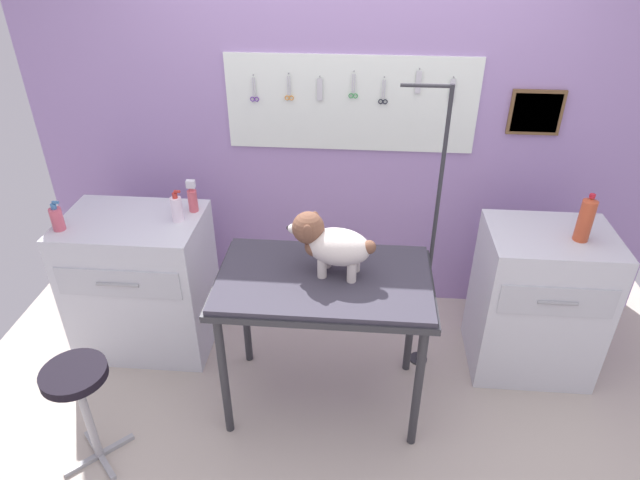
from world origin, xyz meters
TOP-DOWN VIEW (x-y plane):
  - ground at (0.00, 0.00)m, footprint 4.40×4.00m
  - rear_wall_panel at (0.00, 1.28)m, footprint 4.00×0.09m
  - grooming_table at (-0.06, 0.25)m, footprint 1.09×0.66m
  - grooming_arm at (0.50, 0.60)m, footprint 0.30×0.11m
  - dog at (-0.04, 0.29)m, footprint 0.44×0.25m
  - counter_left at (-1.21, 0.66)m, footprint 0.80×0.58m
  - cabinet_right at (1.15, 0.65)m, footprint 0.68×0.54m
  - stool at (-1.17, -0.25)m, footprint 0.30×0.30m
  - shampoo_bottle at (-0.87, 0.79)m, footprint 0.05×0.05m
  - spray_bottle_tall at (-0.92, 0.66)m, footprint 0.07×0.06m
  - conditioner_bottle at (-1.55, 0.51)m, footprint 0.07×0.07m
  - soda_bottle at (1.27, 0.61)m, footprint 0.08×0.08m

SIDE VIEW (x-z plane):
  - ground at x=0.00m, z-range -0.04..0.00m
  - counter_left at x=-1.21m, z-range 0.00..0.89m
  - cabinet_right at x=1.15m, z-range 0.00..0.91m
  - stool at x=-1.17m, z-range 0.18..0.79m
  - grooming_table at x=-0.06m, z-range 0.34..1.19m
  - grooming_arm at x=0.50m, z-range -0.05..1.66m
  - conditioner_bottle at x=-1.55m, z-range 0.87..1.05m
  - spray_bottle_tall at x=-0.92m, z-range 0.87..1.06m
  - shampoo_bottle at x=-0.87m, z-range 0.88..1.07m
  - dog at x=-0.04m, z-range 0.86..1.18m
  - soda_bottle at x=1.27m, z-range 0.90..1.17m
  - rear_wall_panel at x=0.00m, z-range 0.01..2.31m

